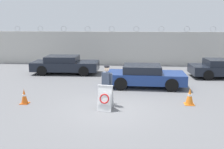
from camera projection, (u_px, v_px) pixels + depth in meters
ground_plane at (111, 108)px, 10.69m from camera, size 90.00×90.00×0.00m
perimeter_wall at (124, 48)px, 21.26m from camera, size 36.00×0.30×3.29m
barricade_sign at (105, 98)px, 10.35m from camera, size 0.67×0.71×1.05m
security_guard at (107, 83)px, 10.93m from camera, size 0.55×0.61×1.74m
traffic_cone_near at (190, 96)px, 11.03m from camera, size 0.42×0.42×0.76m
traffic_cone_mid at (24, 96)px, 11.16m from camera, size 0.35×0.35×0.69m
parked_car_front_coupe at (65, 64)px, 17.80m from camera, size 4.72×2.13×1.26m
parked_car_rear_sedan at (145, 76)px, 14.07m from camera, size 4.35×1.97×1.24m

